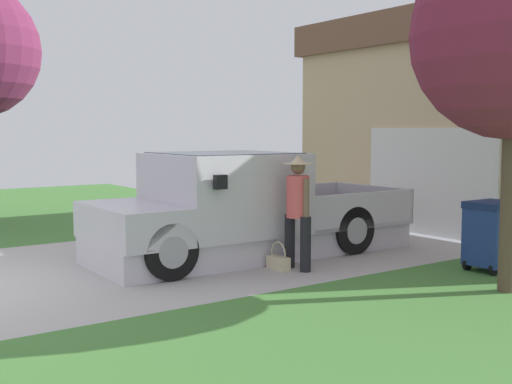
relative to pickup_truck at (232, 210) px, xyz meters
name	(u,v)px	position (x,y,z in m)	size (l,w,h in m)	color
pickup_truck	(232,210)	(0.00, 0.00, 0.00)	(2.19, 5.45, 1.70)	silver
person_with_hat	(298,206)	(1.35, 0.27, 0.19)	(0.53, 0.45, 1.69)	black
handbag	(278,261)	(1.18, 0.05, -0.64)	(0.38, 0.17, 0.41)	beige
wheeled_trash_bin	(492,233)	(3.06, 2.55, -0.21)	(0.60, 0.72, 1.02)	navy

